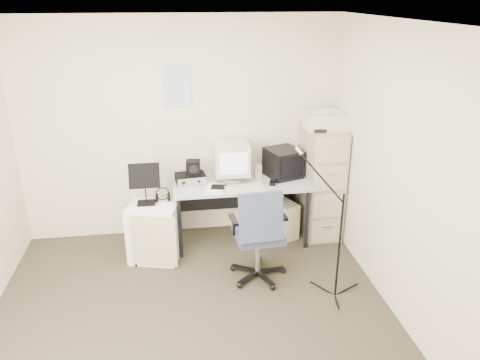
{
  "coord_description": "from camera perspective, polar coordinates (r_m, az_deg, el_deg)",
  "views": [
    {
      "loc": [
        -0.08,
        -3.34,
        2.69
      ],
      "look_at": [
        0.55,
        0.95,
        0.95
      ],
      "focal_mm": 35.0,
      "sensor_mm": 36.0,
      "label": 1
    }
  ],
  "objects": [
    {
      "name": "wall_calendar",
      "position": [
        5.22,
        -7.71,
        11.28
      ],
      "size": [
        0.3,
        0.02,
        0.44
      ],
      "primitive_type": "cube",
      "color": "white",
      "rests_on": "wall_back"
    },
    {
      "name": "headphones",
      "position": [
        5.04,
        -9.39,
        -2.0
      ],
      "size": [
        0.21,
        0.21,
        0.03
      ],
      "primitive_type": "torus",
      "rotation": [
        0.0,
        0.0,
        0.32
      ],
      "color": "black",
      "rests_on": "side_cart"
    },
    {
      "name": "wall_back",
      "position": [
        5.34,
        -7.22,
        6.04
      ],
      "size": [
        3.6,
        0.02,
        2.5
      ],
      "primitive_type": "cube",
      "color": "beige",
      "rests_on": "ground"
    },
    {
      "name": "crt_tv",
      "position": [
        5.35,
        5.29,
        2.11
      ],
      "size": [
        0.45,
        0.46,
        0.32
      ],
      "primitive_type": "cube",
      "rotation": [
        0.0,
        0.0,
        0.31
      ],
      "color": "black",
      "rests_on": "desk"
    },
    {
      "name": "wall_right",
      "position": [
        4.1,
        19.61,
        -0.06
      ],
      "size": [
        0.02,
        3.6,
        2.5
      ],
      "primitive_type": "cube",
      "color": "beige",
      "rests_on": "ground"
    },
    {
      "name": "mouse",
      "position": [
        5.15,
        3.97,
        -0.35
      ],
      "size": [
        0.09,
        0.13,
        0.03
      ],
      "primitive_type": "cube",
      "rotation": [
        0.0,
        0.0,
        -0.24
      ],
      "color": "black",
      "rests_on": "desk"
    },
    {
      "name": "desk",
      "position": [
        5.37,
        0.07,
        -3.78
      ],
      "size": [
        1.5,
        0.7,
        0.73
      ],
      "primitive_type": "cube",
      "color": "#969696",
      "rests_on": "floor"
    },
    {
      "name": "side_cart",
      "position": [
        5.11,
        -10.43,
        -6.27
      ],
      "size": [
        0.59,
        0.52,
        0.62
      ],
      "primitive_type": "cube",
      "rotation": [
        0.0,
        0.0,
        -0.26
      ],
      "color": "white",
      "rests_on": "floor"
    },
    {
      "name": "mic_stand",
      "position": [
        4.35,
        12.18,
        -6.09
      ],
      "size": [
        0.03,
        0.03,
        1.38
      ],
      "primitive_type": "cylinder",
      "rotation": [
        0.0,
        0.0,
        2.1
      ],
      "color": "black",
      "rests_on": "floor"
    },
    {
      "name": "ceiling",
      "position": [
        3.35,
        -7.34,
        18.43
      ],
      "size": [
        3.6,
        3.6,
        0.01
      ],
      "primitive_type": "cube",
      "color": "white",
      "rests_on": "ground"
    },
    {
      "name": "printer",
      "position": [
        5.24,
        10.48,
        7.15
      ],
      "size": [
        0.5,
        0.36,
        0.18
      ],
      "primitive_type": "cube",
      "rotation": [
        0.0,
        0.0,
        -0.07
      ],
      "color": "beige",
      "rests_on": "filing_cabinet"
    },
    {
      "name": "desk_speaker",
      "position": [
        5.33,
        2.21,
        1.1
      ],
      "size": [
        0.08,
        0.08,
        0.14
      ],
      "primitive_type": "cube",
      "rotation": [
        0.0,
        0.0,
        -0.03
      ],
      "color": "#C1B191",
      "rests_on": "desk"
    },
    {
      "name": "papers",
      "position": [
        5.03,
        -3.06,
        -1.02
      ],
      "size": [
        0.25,
        0.3,
        0.02
      ],
      "primitive_type": "cube",
      "rotation": [
        0.0,
        0.0,
        -0.22
      ],
      "color": "white",
      "rests_on": "desk"
    },
    {
      "name": "radio_speaker",
      "position": [
        5.2,
        -5.73,
        1.59
      ],
      "size": [
        0.17,
        0.16,
        0.15
      ],
      "primitive_type": "cube",
      "rotation": [
        0.0,
        0.0,
        -0.12
      ],
      "color": "black",
      "rests_on": "radio_receiver"
    },
    {
      "name": "floor",
      "position": [
        4.29,
        -5.68,
        -17.15
      ],
      "size": [
        3.6,
        3.6,
        0.01
      ],
      "primitive_type": "cube",
      "color": "#322A1C",
      "rests_on": "ground"
    },
    {
      "name": "music_stand",
      "position": [
        4.94,
        -11.51,
        -0.4
      ],
      "size": [
        0.35,
        0.24,
        0.46
      ],
      "primitive_type": "cube",
      "rotation": [
        0.0,
        0.0,
        -0.24
      ],
      "color": "black",
      "rests_on": "side_cart"
    },
    {
      "name": "filing_cabinet",
      "position": [
        5.49,
        9.87,
        -0.28
      ],
      "size": [
        0.4,
        0.6,
        1.3
      ],
      "primitive_type": "cube",
      "color": "tan",
      "rests_on": "floor"
    },
    {
      "name": "pc_tower",
      "position": [
        5.58,
        4.98,
        -4.53
      ],
      "size": [
        0.37,
        0.51,
        0.43
      ],
      "primitive_type": "cube",
      "rotation": [
        0.0,
        0.0,
        0.41
      ],
      "color": "beige",
      "rests_on": "floor"
    },
    {
      "name": "crt_monitor",
      "position": [
        5.22,
        -1.01,
        2.28
      ],
      "size": [
        0.4,
        0.42,
        0.42
      ],
      "primitive_type": "cube",
      "rotation": [
        0.0,
        0.0,
        -0.03
      ],
      "color": "beige",
      "rests_on": "desk"
    },
    {
      "name": "radio_receiver",
      "position": [
        5.22,
        -6.06,
        0.23
      ],
      "size": [
        0.35,
        0.27,
        0.09
      ],
      "primitive_type": "cube",
      "rotation": [
        0.0,
        0.0,
        0.12
      ],
      "color": "black",
      "rests_on": "desk"
    },
    {
      "name": "office_chair",
      "position": [
        4.62,
        2.22,
        -6.39
      ],
      "size": [
        0.63,
        0.63,
        1.01
      ],
      "primitive_type": "cube",
      "rotation": [
        0.0,
        0.0,
        0.08
      ],
      "color": "#3D4B69",
      "rests_on": "floor"
    },
    {
      "name": "keyboard",
      "position": [
        5.04,
        0.41,
        -0.9
      ],
      "size": [
        0.46,
        0.22,
        0.02
      ],
      "primitive_type": "cube",
      "rotation": [
        0.0,
        0.0,
        0.15
      ],
      "color": "beige",
      "rests_on": "desk"
    }
  ]
}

